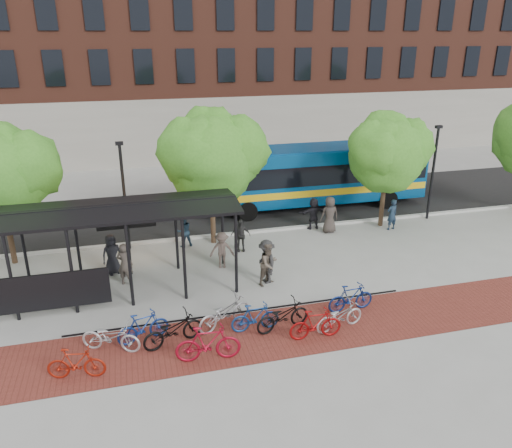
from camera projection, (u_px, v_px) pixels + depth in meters
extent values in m
plane|color=#9E9E99|center=(293.00, 264.00, 22.16)|extent=(160.00, 160.00, 0.00)
cube|color=black|center=(250.00, 207.00, 29.37)|extent=(160.00, 8.00, 0.01)
cube|color=#B7B7B2|center=(268.00, 230.00, 25.75)|extent=(160.00, 0.25, 0.12)
cube|color=maroon|center=(285.00, 331.00, 17.18)|extent=(24.00, 3.00, 0.01)
cube|color=black|center=(242.00, 323.00, 17.68)|extent=(12.00, 0.05, 0.95)
cube|color=brown|center=(309.00, 27.00, 44.37)|extent=(55.00, 14.00, 20.00)
cylinder|color=black|center=(11.00, 279.00, 17.28)|extent=(0.12, 0.12, 3.30)
cylinder|color=black|center=(24.00, 248.00, 19.72)|extent=(0.12, 0.12, 3.30)
cylinder|color=black|center=(72.00, 272.00, 17.76)|extent=(0.12, 0.12, 3.30)
cylinder|color=black|center=(77.00, 243.00, 20.19)|extent=(0.12, 0.12, 3.30)
cylinder|color=black|center=(129.00, 266.00, 18.23)|extent=(0.12, 0.12, 3.30)
cylinder|color=black|center=(128.00, 238.00, 20.67)|extent=(0.12, 0.12, 3.30)
cylinder|color=black|center=(184.00, 260.00, 18.71)|extent=(0.12, 0.12, 3.30)
cylinder|color=black|center=(176.00, 233.00, 21.14)|extent=(0.12, 0.12, 3.30)
cylinder|color=black|center=(236.00, 254.00, 19.18)|extent=(0.12, 0.12, 3.30)
cylinder|color=black|center=(223.00, 229.00, 21.62)|extent=(0.12, 0.12, 3.30)
cube|color=black|center=(45.00, 292.00, 17.71)|extent=(4.50, 0.08, 1.40)
cube|color=black|center=(96.00, 216.00, 17.93)|extent=(10.60, 1.65, 0.29)
cube|color=black|center=(97.00, 204.00, 19.19)|extent=(10.60, 1.65, 0.29)
cube|color=black|center=(99.00, 208.00, 19.97)|extent=(9.00, 0.10, 0.40)
cube|color=black|center=(126.00, 220.00, 20.49)|extent=(2.40, 0.12, 0.70)
cube|color=#FF7200|center=(126.00, 220.00, 20.56)|extent=(2.20, 0.02, 0.55)
cylinder|color=#382619|center=(10.00, 238.00, 21.85)|extent=(0.24, 0.24, 2.38)
sphere|color=#3B7E21|center=(24.00, 167.00, 21.15)|extent=(3.20, 3.20, 3.20)
sphere|color=#3B7E21|center=(0.00, 156.00, 20.94)|extent=(2.80, 2.80, 2.80)
cylinder|color=#382619|center=(213.00, 218.00, 23.97)|extent=(0.24, 0.24, 2.52)
sphere|color=#3B7E21|center=(211.00, 158.00, 22.91)|extent=(4.20, 4.20, 4.20)
sphere|color=#3B7E21|center=(232.00, 150.00, 23.23)|extent=(3.36, 3.36, 3.36)
sphere|color=#3B7E21|center=(193.00, 152.00, 22.29)|extent=(3.15, 3.15, 3.15)
sphere|color=#3B7E21|center=(211.00, 139.00, 23.00)|extent=(2.94, 2.94, 2.94)
cylinder|color=#382619|center=(382.00, 205.00, 26.15)|extent=(0.24, 0.24, 2.27)
sphere|color=#3B7E21|center=(387.00, 155.00, 25.19)|extent=(3.80, 3.80, 3.80)
sphere|color=#3B7E21|center=(402.00, 148.00, 25.49)|extent=(3.04, 3.04, 3.04)
sphere|color=#3B7E21|center=(377.00, 150.00, 24.60)|extent=(2.85, 2.85, 2.85)
sphere|color=#3B7E21|center=(386.00, 138.00, 25.29)|extent=(2.66, 2.66, 2.66)
cylinder|color=black|center=(125.00, 198.00, 22.84)|extent=(0.14, 0.14, 5.00)
cube|color=black|center=(119.00, 143.00, 21.92)|extent=(0.35, 0.20, 0.15)
cylinder|color=black|center=(433.00, 175.00, 26.64)|extent=(0.14, 0.14, 5.00)
cube|color=black|center=(439.00, 127.00, 25.72)|extent=(0.35, 0.20, 0.15)
cube|color=navy|center=(313.00, 173.00, 28.74)|extent=(13.15, 2.97, 3.01)
cube|color=black|center=(313.00, 169.00, 28.65)|extent=(12.89, 3.01, 1.09)
cube|color=yellow|center=(312.00, 186.00, 29.01)|extent=(13.02, 3.02, 0.38)
cube|color=navy|center=(314.00, 149.00, 28.22)|extent=(12.88, 2.68, 0.20)
cylinder|color=black|center=(248.00, 212.00, 27.03)|extent=(1.05, 0.32, 1.05)
cylinder|color=black|center=(237.00, 196.00, 29.60)|extent=(1.05, 0.32, 1.05)
cylinder|color=black|center=(388.00, 200.00, 28.95)|extent=(1.05, 0.32, 1.05)
cylinder|color=black|center=(367.00, 186.00, 31.52)|extent=(1.05, 0.32, 1.05)
imported|color=maroon|center=(76.00, 363.00, 14.70)|extent=(1.78, 0.79, 1.03)
imported|color=#B9B9BC|center=(111.00, 337.00, 15.97)|extent=(2.08, 1.41, 1.03)
imported|color=navy|center=(143.00, 327.00, 16.48)|extent=(1.83, 0.95, 1.06)
imported|color=black|center=(173.00, 330.00, 16.28)|extent=(2.20, 1.31, 1.09)
imported|color=maroon|center=(208.00, 343.00, 15.46)|extent=(2.09, 0.77, 1.23)
imported|color=gray|center=(224.00, 312.00, 17.26)|extent=(2.25, 1.56, 1.12)
imported|color=navy|center=(255.00, 317.00, 17.06)|extent=(1.72, 0.52, 1.03)
imported|color=black|center=(283.00, 316.00, 17.12)|extent=(2.11, 1.13, 1.06)
imported|color=maroon|center=(315.00, 324.00, 16.61)|extent=(1.83, 0.57, 1.09)
imported|color=#B5B5B8|center=(339.00, 316.00, 17.16)|extent=(1.99, 1.08, 0.99)
imported|color=navy|center=(351.00, 298.00, 18.27)|extent=(1.82, 0.61, 1.08)
imported|color=black|center=(112.00, 254.00, 21.01)|extent=(1.01, 0.83, 1.76)
imported|color=#443C36|center=(125.00, 264.00, 20.04)|extent=(0.78, 0.66, 1.81)
imported|color=#1C2F41|center=(184.00, 231.00, 23.69)|extent=(0.88, 0.74, 1.59)
imported|color=#4F423B|center=(222.00, 250.00, 21.53)|extent=(1.15, 0.77, 1.65)
imported|color=#2A2A2A|center=(241.00, 235.00, 23.20)|extent=(0.96, 0.50, 1.57)
imported|color=black|center=(313.00, 213.00, 25.85)|extent=(1.56, 0.55, 1.66)
imported|color=#38302C|center=(330.00, 215.00, 25.32)|extent=(0.93, 0.61, 1.89)
imported|color=#1A2A3E|center=(392.00, 214.00, 25.73)|extent=(0.66, 0.49, 1.64)
imported|color=brown|center=(269.00, 264.00, 20.11)|extent=(1.10, 1.03, 1.79)
imported|color=#252525|center=(266.00, 261.00, 20.23)|extent=(0.84, 1.28, 1.86)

